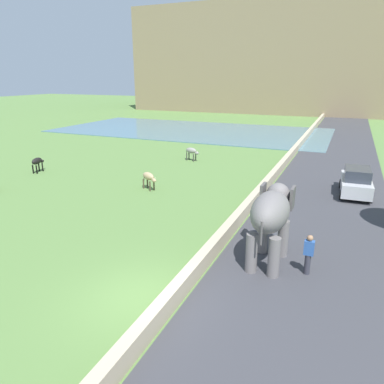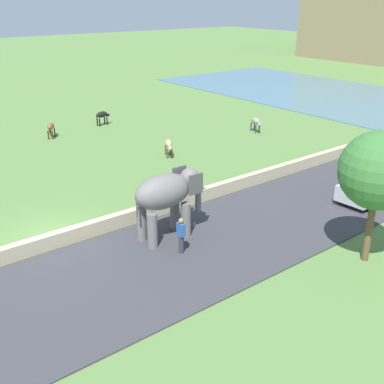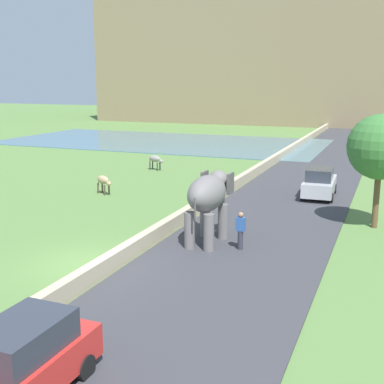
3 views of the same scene
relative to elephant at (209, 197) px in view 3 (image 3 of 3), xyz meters
The scene contains 12 objects.
ground_plane 5.79m from the elephant, 129.18° to the right, with size 220.00×220.00×0.00m, color #567A3D.
road_surface 16.00m from the elephant, 84.31° to the left, with size 7.00×120.00×0.06m, color #38383D.
barrier_wall 14.08m from the elephant, 99.17° to the left, with size 0.40×110.00×0.67m, color tan.
lake 36.76m from the elephant, 118.34° to the left, with size 36.00×18.00×0.08m, color slate.
hill_distant 71.82m from the elephant, 97.59° to the left, with size 64.00×28.00×20.52m, color #897556.
elephant is the anchor object (origin of this frame).
person_beside_elephant 1.98m from the elephant, 16.09° to the right, with size 0.36×0.22×1.63m.
car_red 11.85m from the elephant, 90.01° to the right, with size 1.81×4.01×1.80m.
car_silver 11.09m from the elephant, 73.40° to the left, with size 1.93×4.07×1.80m.
cow_tan 11.40m from the elephant, 144.58° to the left, with size 1.39×0.93×1.15m.
cow_grey 18.48m from the elephant, 123.05° to the left, with size 1.42×0.73×1.15m.
tree_near 8.48m from the elephant, 38.36° to the left, with size 3.03×3.03×5.36m.
Camera 3 is at (10.47, -15.20, 6.81)m, focal length 47.09 mm.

